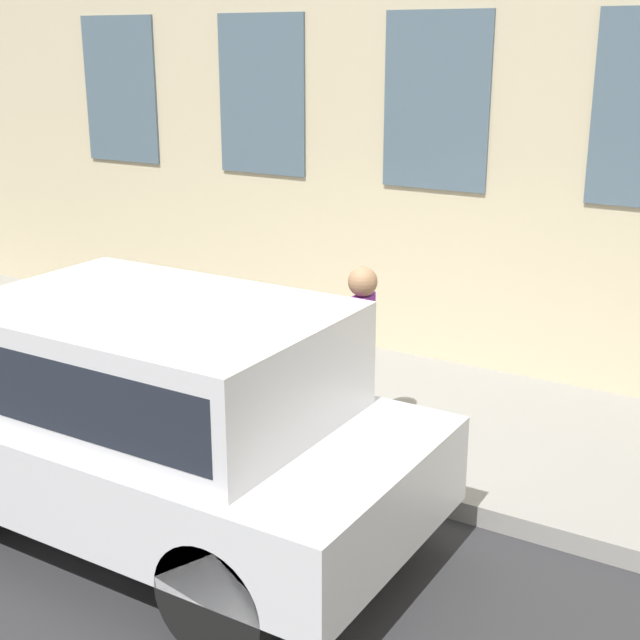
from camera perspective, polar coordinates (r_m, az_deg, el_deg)
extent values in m
plane|color=#2D2D30|center=(8.00, -2.15, -9.70)|extent=(80.00, 80.00, 0.00)
cube|color=gray|center=(9.11, 2.95, -5.59)|extent=(2.94, 60.00, 0.17)
cube|color=#4C6070|center=(9.70, 7.43, 13.69)|extent=(0.03, 1.20, 1.84)
cube|color=#4C6070|center=(10.81, -3.78, 14.17)|extent=(0.03, 1.20, 1.84)
cube|color=#4C6070|center=(12.22, -12.67, 14.18)|extent=(0.03, 1.20, 1.84)
cylinder|color=gold|center=(8.42, -2.52, -6.78)|extent=(0.34, 0.34, 0.04)
cylinder|color=gold|center=(8.30, -2.55, -4.91)|extent=(0.25, 0.25, 0.64)
sphere|color=#A4891E|center=(8.19, -2.58, -2.85)|extent=(0.26, 0.26, 0.26)
cylinder|color=black|center=(8.16, -2.59, -2.34)|extent=(0.09, 0.09, 0.10)
cylinder|color=gold|center=(8.19, -1.54, -4.66)|extent=(0.09, 0.10, 0.09)
cylinder|color=gold|center=(8.37, -3.56, -4.19)|extent=(0.09, 0.10, 0.09)
cylinder|color=#726651|center=(7.98, 2.35, -5.31)|extent=(0.11, 0.11, 0.78)
cylinder|color=#726651|center=(8.11, 2.91, -4.93)|extent=(0.11, 0.11, 0.78)
cube|color=#72288C|center=(7.81, 2.70, -0.52)|extent=(0.21, 0.15, 0.58)
cylinder|color=#72288C|center=(7.68, 2.17, -0.71)|extent=(0.09, 0.09, 0.55)
cylinder|color=#72288C|center=(7.93, 3.23, -0.13)|extent=(0.09, 0.09, 0.55)
sphere|color=#8C6647|center=(7.69, 2.75, 2.46)|extent=(0.26, 0.26, 0.26)
cylinder|color=black|center=(8.52, -13.43, -5.46)|extent=(0.24, 0.81, 0.81)
cylinder|color=black|center=(5.73, -6.60, -17.22)|extent=(0.24, 0.81, 0.81)
cylinder|color=black|center=(7.04, 2.63, -10.04)|extent=(0.24, 0.81, 0.81)
cube|color=silver|center=(6.93, -10.90, -7.80)|extent=(2.06, 4.31, 0.65)
cube|color=silver|center=(6.59, -10.56, -2.34)|extent=(1.82, 2.67, 0.79)
cube|color=#1E232D|center=(6.59, -10.56, -2.34)|extent=(1.83, 2.46, 0.51)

